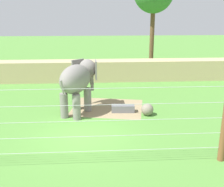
# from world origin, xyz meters

# --- Properties ---
(ground_plane) EXTENTS (120.00, 120.00, 0.00)m
(ground_plane) POSITION_xyz_m (0.00, 0.00, 0.00)
(ground_plane) COLOR #518938
(dirt_patch) EXTENTS (5.05, 4.54, 0.01)m
(dirt_patch) POSITION_xyz_m (1.38, 4.05, 0.00)
(dirt_patch) COLOR #937F5B
(dirt_patch) RESTS_ON ground
(embankment_wall) EXTENTS (36.00, 1.80, 1.79)m
(embankment_wall) POSITION_xyz_m (0.00, 11.42, 0.89)
(embankment_wall) COLOR tan
(embankment_wall) RESTS_ON ground
(elephant) EXTENTS (2.62, 3.85, 3.06)m
(elephant) POSITION_xyz_m (-0.41, 3.30, 2.03)
(elephant) COLOR gray
(elephant) RESTS_ON ground
(enrichment_ball) EXTENTS (0.72, 0.72, 0.72)m
(enrichment_ball) POSITION_xyz_m (3.68, 2.54, 0.36)
(enrichment_ball) COLOR gray
(enrichment_ball) RESTS_ON ground
(cable_fence) EXTENTS (12.49, 0.27, 3.31)m
(cable_fence) POSITION_xyz_m (0.00, -2.77, 1.67)
(cable_fence) COLOR brown
(cable_fence) RESTS_ON ground
(feed_trough) EXTENTS (1.43, 0.58, 0.44)m
(feed_trough) POSITION_xyz_m (2.29, 3.18, 0.22)
(feed_trough) COLOR slate
(feed_trough) RESTS_ON ground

